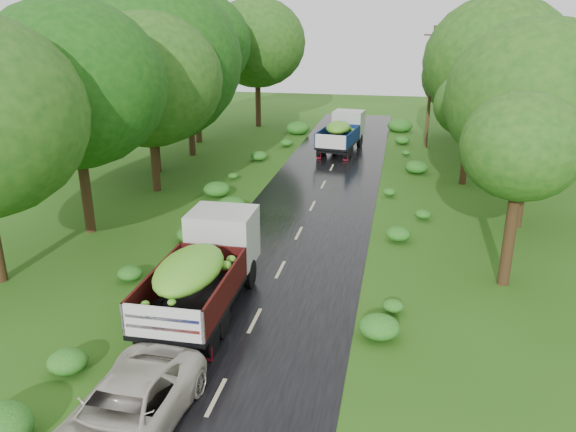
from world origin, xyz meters
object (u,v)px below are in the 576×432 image
(truck_far, at_px, (343,131))
(car, at_px, (126,411))
(utility_pole, at_px, (430,87))
(truck_near, at_px, (205,265))

(truck_far, xyz_separation_m, car, (-1.73, -30.66, -0.79))
(utility_pole, bearing_deg, truck_near, -84.89)
(car, height_order, utility_pole, utility_pole)
(car, relative_size, utility_pole, 0.58)
(truck_near, relative_size, car, 1.33)
(truck_far, bearing_deg, car, -85.98)
(truck_far, bearing_deg, utility_pole, 30.70)
(truck_near, relative_size, utility_pole, 0.77)
(truck_far, xyz_separation_m, utility_pole, (6.08, 2.64, 3.01))
(truck_near, height_order, car, truck_near)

